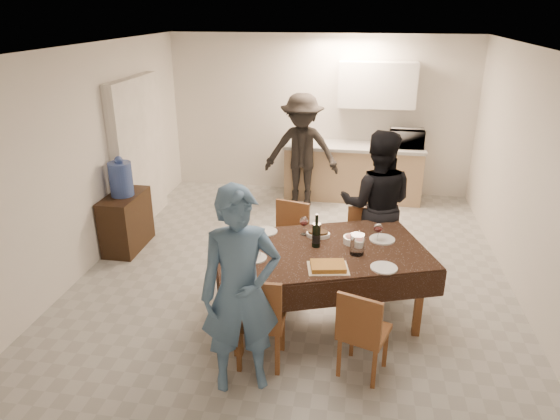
{
  "coord_description": "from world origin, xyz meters",
  "views": [
    {
      "loc": [
        0.67,
        -5.26,
        3.0
      ],
      "look_at": [
        -0.13,
        -0.3,
        0.93
      ],
      "focal_mm": 32.0,
      "sensor_mm": 36.0,
      "label": 1
    }
  ],
  "objects_px": {
    "savoury_tart": "(328,266)",
    "person_kitchen": "(302,151)",
    "console": "(126,222)",
    "microwave": "(407,138)",
    "water_jug": "(121,179)",
    "person_near": "(241,292)",
    "wine_bottle": "(316,230)",
    "dining_table": "(320,252)",
    "person_far": "(376,205)",
    "water_pitcher": "(357,244)"
  },
  "relations": [
    {
      "from": "water_pitcher",
      "to": "savoury_tart",
      "type": "distance_m",
      "value": 0.42
    },
    {
      "from": "dining_table",
      "to": "person_far",
      "type": "xyz_separation_m",
      "value": [
        0.55,
        1.05,
        0.12
      ]
    },
    {
      "from": "water_jug",
      "to": "savoury_tart",
      "type": "distance_m",
      "value": 3.18
    },
    {
      "from": "water_jug",
      "to": "person_kitchen",
      "type": "distance_m",
      "value": 2.82
    },
    {
      "from": "wine_bottle",
      "to": "water_pitcher",
      "type": "height_order",
      "value": "wine_bottle"
    },
    {
      "from": "person_far",
      "to": "person_kitchen",
      "type": "relative_size",
      "value": 0.98
    },
    {
      "from": "dining_table",
      "to": "microwave",
      "type": "height_order",
      "value": "microwave"
    },
    {
      "from": "dining_table",
      "to": "water_jug",
      "type": "height_order",
      "value": "water_jug"
    },
    {
      "from": "savoury_tart",
      "to": "person_kitchen",
      "type": "xyz_separation_m",
      "value": [
        -0.67,
        3.5,
        0.08
      ]
    },
    {
      "from": "water_pitcher",
      "to": "person_kitchen",
      "type": "relative_size",
      "value": 0.11
    },
    {
      "from": "water_pitcher",
      "to": "console",
      "type": "bearing_deg",
      "value": 156.99
    },
    {
      "from": "dining_table",
      "to": "person_kitchen",
      "type": "height_order",
      "value": "person_kitchen"
    },
    {
      "from": "water_pitcher",
      "to": "person_near",
      "type": "distance_m",
      "value": 1.35
    },
    {
      "from": "microwave",
      "to": "wine_bottle",
      "type": "bearing_deg",
      "value": 72.6
    },
    {
      "from": "wine_bottle",
      "to": "water_jug",
      "type": "bearing_deg",
      "value": 155.7
    },
    {
      "from": "microwave",
      "to": "person_kitchen",
      "type": "distance_m",
      "value": 1.69
    },
    {
      "from": "microwave",
      "to": "water_pitcher",
      "type": "bearing_deg",
      "value": 79.01
    },
    {
      "from": "console",
      "to": "wine_bottle",
      "type": "xyz_separation_m",
      "value": [
        2.6,
        -1.17,
        0.6
      ]
    },
    {
      "from": "dining_table",
      "to": "savoury_tart",
      "type": "relative_size",
      "value": 6.32
    },
    {
      "from": "water_jug",
      "to": "wine_bottle",
      "type": "xyz_separation_m",
      "value": [
        2.6,
        -1.17,
        0.01
      ]
    },
    {
      "from": "water_jug",
      "to": "person_far",
      "type": "height_order",
      "value": "person_far"
    },
    {
      "from": "dining_table",
      "to": "wine_bottle",
      "type": "relative_size",
      "value": 6.75
    },
    {
      "from": "console",
      "to": "person_kitchen",
      "type": "distance_m",
      "value": 2.87
    },
    {
      "from": "person_near",
      "to": "person_kitchen",
      "type": "relative_size",
      "value": 1.0
    },
    {
      "from": "wine_bottle",
      "to": "person_kitchen",
      "type": "bearing_deg",
      "value": 99.54
    },
    {
      "from": "wine_bottle",
      "to": "water_pitcher",
      "type": "bearing_deg",
      "value": -14.04
    },
    {
      "from": "savoury_tart",
      "to": "person_kitchen",
      "type": "height_order",
      "value": "person_kitchen"
    },
    {
      "from": "savoury_tart",
      "to": "microwave",
      "type": "height_order",
      "value": "microwave"
    },
    {
      "from": "microwave",
      "to": "water_jug",
      "type": "bearing_deg",
      "value": 32.43
    },
    {
      "from": "water_jug",
      "to": "person_far",
      "type": "relative_size",
      "value": 0.25
    },
    {
      "from": "wine_bottle",
      "to": "person_near",
      "type": "xyz_separation_m",
      "value": [
        -0.5,
        -1.1,
        -0.08
      ]
    },
    {
      "from": "water_jug",
      "to": "microwave",
      "type": "relative_size",
      "value": 0.84
    },
    {
      "from": "savoury_tart",
      "to": "dining_table",
      "type": "bearing_deg",
      "value": 104.74
    },
    {
      "from": "person_kitchen",
      "to": "water_pitcher",
      "type": "bearing_deg",
      "value": -73.89
    },
    {
      "from": "microwave",
      "to": "person_kitchen",
      "type": "xyz_separation_m",
      "value": [
        -1.62,
        -0.45,
        -0.16
      ]
    },
    {
      "from": "person_near",
      "to": "wine_bottle",
      "type": "bearing_deg",
      "value": 46.32
    },
    {
      "from": "console",
      "to": "savoury_tart",
      "type": "xyz_separation_m",
      "value": [
        2.75,
        -1.6,
        0.45
      ]
    },
    {
      "from": "water_pitcher",
      "to": "microwave",
      "type": "height_order",
      "value": "microwave"
    },
    {
      "from": "wine_bottle",
      "to": "microwave",
      "type": "bearing_deg",
      "value": 72.6
    },
    {
      "from": "water_jug",
      "to": "savoury_tart",
      "type": "xyz_separation_m",
      "value": [
        2.75,
        -1.6,
        -0.14
      ]
    },
    {
      "from": "console",
      "to": "person_far",
      "type": "bearing_deg",
      "value": -3.09
    },
    {
      "from": "water_jug",
      "to": "person_far",
      "type": "bearing_deg",
      "value": -3.09
    },
    {
      "from": "dining_table",
      "to": "person_near",
      "type": "bearing_deg",
      "value": -137.03
    },
    {
      "from": "dining_table",
      "to": "console",
      "type": "distance_m",
      "value": 2.94
    },
    {
      "from": "console",
      "to": "water_jug",
      "type": "distance_m",
      "value": 0.59
    },
    {
      "from": "dining_table",
      "to": "person_near",
      "type": "distance_m",
      "value": 1.19
    },
    {
      "from": "person_far",
      "to": "person_kitchen",
      "type": "distance_m",
      "value": 2.35
    },
    {
      "from": "person_far",
      "to": "person_kitchen",
      "type": "bearing_deg",
      "value": -59.34
    },
    {
      "from": "water_jug",
      "to": "person_far",
      "type": "xyz_separation_m",
      "value": [
        3.2,
        -0.17,
        -0.08
      ]
    },
    {
      "from": "console",
      "to": "microwave",
      "type": "relative_size",
      "value": 1.54
    }
  ]
}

